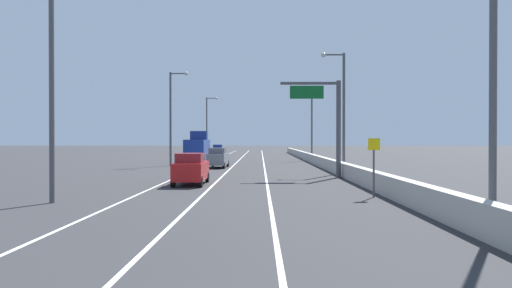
% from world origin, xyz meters
% --- Properties ---
extents(ground_plane, '(320.00, 320.00, 0.00)m').
position_xyz_m(ground_plane, '(0.00, 64.00, 0.00)').
color(ground_plane, '#2D2D30').
extents(lane_stripe_left, '(0.16, 130.00, 0.00)m').
position_xyz_m(lane_stripe_left, '(-5.50, 55.00, 0.00)').
color(lane_stripe_left, silver).
rests_on(lane_stripe_left, ground_plane).
extents(lane_stripe_center, '(0.16, 130.00, 0.00)m').
position_xyz_m(lane_stripe_center, '(-2.00, 55.00, 0.00)').
color(lane_stripe_center, silver).
rests_on(lane_stripe_center, ground_plane).
extents(lane_stripe_right, '(0.16, 130.00, 0.00)m').
position_xyz_m(lane_stripe_right, '(1.50, 55.00, 0.00)').
color(lane_stripe_right, silver).
rests_on(lane_stripe_right, ground_plane).
extents(jersey_barrier_right, '(0.60, 120.00, 1.10)m').
position_xyz_m(jersey_barrier_right, '(7.71, 40.00, 0.55)').
color(jersey_barrier_right, '#B2ADA3').
rests_on(jersey_barrier_right, ground_plane).
extents(overhead_sign_gantry, '(4.68, 0.36, 7.50)m').
position_xyz_m(overhead_sign_gantry, '(6.37, 29.91, 4.73)').
color(overhead_sign_gantry, '#47474C').
rests_on(overhead_sign_gantry, ground_plane).
extents(speed_advisory_sign, '(0.60, 0.11, 3.00)m').
position_xyz_m(speed_advisory_sign, '(6.81, 18.01, 1.76)').
color(speed_advisory_sign, '#4C4C51').
rests_on(speed_advisory_sign, ground_plane).
extents(lamp_post_right_near, '(2.14, 0.44, 10.62)m').
position_xyz_m(lamp_post_right_near, '(8.35, 9.87, 6.07)').
color(lamp_post_right_near, '#4C4C51').
rests_on(lamp_post_right_near, ground_plane).
extents(lamp_post_right_second, '(2.14, 0.44, 10.62)m').
position_xyz_m(lamp_post_right_second, '(8.15, 34.68, 6.07)').
color(lamp_post_right_second, '#4C4C51').
rests_on(lamp_post_right_second, ground_plane).
extents(lamp_post_right_third, '(2.14, 0.44, 10.62)m').
position_xyz_m(lamp_post_right_third, '(8.21, 59.49, 6.07)').
color(lamp_post_right_third, '#4C4C51').
rests_on(lamp_post_right_third, ground_plane).
extents(lamp_post_left_near, '(2.14, 0.44, 10.62)m').
position_xyz_m(lamp_post_left_near, '(-8.35, 15.87, 6.07)').
color(lamp_post_left_near, '#4C4C51').
rests_on(lamp_post_left_near, ground_plane).
extents(lamp_post_left_mid, '(2.14, 0.44, 10.62)m').
position_xyz_m(lamp_post_left_mid, '(-8.82, 45.65, 6.07)').
color(lamp_post_left_mid, '#4C4C51').
rests_on(lamp_post_left_mid, ground_plane).
extents(lamp_post_left_far, '(2.14, 0.44, 10.62)m').
position_xyz_m(lamp_post_left_far, '(-8.29, 75.42, 6.07)').
color(lamp_post_left_far, '#4C4C51').
rests_on(lamp_post_left_far, ground_plane).
extents(car_gray_0, '(2.03, 4.68, 2.09)m').
position_xyz_m(car_gray_0, '(-3.39, 42.21, 1.04)').
color(car_gray_0, slate).
rests_on(car_gray_0, ground_plane).
extents(car_blue_1, '(2.03, 4.09, 2.07)m').
position_xyz_m(car_blue_1, '(-6.79, 77.93, 1.03)').
color(car_blue_1, '#1E389E').
rests_on(car_blue_1, ground_plane).
extents(car_red_2, '(1.93, 4.30, 2.07)m').
position_xyz_m(car_red_2, '(-3.47, 24.34, 1.03)').
color(car_red_2, red).
rests_on(car_red_2, ground_plane).
extents(box_truck, '(2.54, 7.62, 4.06)m').
position_xyz_m(box_truck, '(-6.78, 51.12, 1.85)').
color(box_truck, navy).
rests_on(box_truck, ground_plane).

